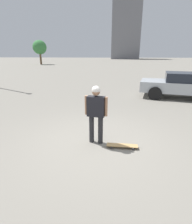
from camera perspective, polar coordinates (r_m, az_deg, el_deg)
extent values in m
plane|color=gray|center=(4.95, 0.00, -9.81)|extent=(220.00, 220.00, 0.00)
cylinder|color=#262628|center=(4.81, -1.44, -5.54)|extent=(0.13, 0.13, 0.78)
cylinder|color=#262628|center=(4.75, 1.46, -5.88)|extent=(0.13, 0.13, 0.78)
cube|color=black|center=(4.55, 0.00, 1.84)|extent=(0.48, 0.28, 0.53)
cylinder|color=#9E7051|center=(4.62, -3.20, 2.25)|extent=(0.08, 0.08, 0.51)
cylinder|color=#9E7051|center=(4.48, 3.30, 1.73)|extent=(0.08, 0.08, 0.51)
sphere|color=#9E7051|center=(4.45, 0.00, 6.67)|extent=(0.21, 0.21, 0.21)
sphere|color=silver|center=(4.44, 0.00, 7.14)|extent=(0.22, 0.22, 0.22)
cube|color=tan|center=(4.71, 8.52, -10.69)|extent=(0.82, 0.21, 0.01)
cylinder|color=#262628|center=(4.63, 5.04, -11.60)|extent=(0.06, 0.03, 0.06)
cylinder|color=#262628|center=(4.82, 5.15, -10.31)|extent=(0.06, 0.03, 0.06)
cylinder|color=#262628|center=(4.65, 11.99, -11.82)|extent=(0.06, 0.03, 0.06)
cylinder|color=#262628|center=(4.84, 11.80, -10.53)|extent=(0.06, 0.03, 0.06)
cube|color=#ADB2B7|center=(10.73, 26.03, 7.45)|extent=(4.57, 2.71, 0.57)
cube|color=#1E232D|center=(10.68, 27.00, 10.11)|extent=(2.24, 2.00, 0.47)
cylinder|color=black|center=(9.82, 18.69, 5.78)|extent=(0.72, 0.35, 0.69)
cylinder|color=black|center=(11.57, 18.82, 7.58)|extent=(0.72, 0.35, 0.69)
cube|color=slate|center=(89.15, 9.60, 24.64)|extent=(12.42, 12.60, 24.43)
cylinder|color=brown|center=(43.47, -17.61, 16.34)|extent=(0.42, 0.42, 2.64)
sphere|color=#387A3D|center=(43.48, -17.93, 19.48)|extent=(3.05, 3.05, 3.05)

